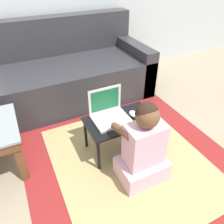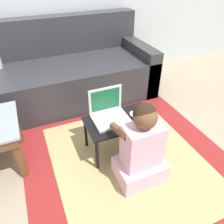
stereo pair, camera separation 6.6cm
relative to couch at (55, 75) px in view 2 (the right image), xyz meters
The scene contains 7 objects.
ground_plane 1.10m from the couch, 78.80° to the right, with size 16.00×16.00×0.00m, color gray.
area_rug 1.33m from the couch, 76.05° to the right, with size 1.65×1.91×0.01m.
couch is the anchor object (origin of this frame).
laptop_desk 1.13m from the couch, 73.95° to the right, with size 0.57×0.33×0.32m.
laptop 1.06m from the couch, 77.02° to the right, with size 0.28×0.24×0.24m.
computer_mouse 1.17m from the couch, 68.12° to the right, with size 0.07×0.10×0.03m.
person_seated 1.46m from the couch, 77.55° to the right, with size 0.35×0.36×0.67m.
Camera 2 is at (-0.51, -1.31, 1.40)m, focal length 35.00 mm.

